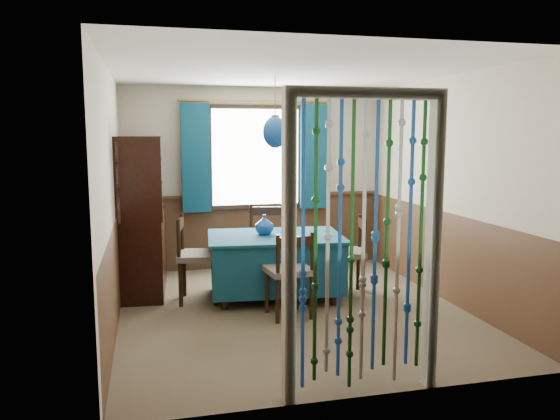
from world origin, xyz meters
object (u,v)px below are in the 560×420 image
object	(u,v)px
chair_right	(348,253)
vase_sideboard	(147,203)
chair_far	(267,242)
pendant_lamp	(275,132)
vase_table	(264,225)
bowl_shelf	(146,186)
chair_left	(196,256)
dining_table	(275,261)
chair_near	(290,272)
sideboard	(142,238)

from	to	relation	value
chair_right	vase_sideboard	world-z (taller)	vase_sideboard
chair_far	pendant_lamp	distance (m)	1.53
vase_table	bowl_shelf	bearing A→B (deg)	165.88
chair_left	chair_right	world-z (taller)	chair_left
vase_sideboard	chair_left	bearing A→B (deg)	-60.71
chair_right	pendant_lamp	world-z (taller)	pendant_lamp
chair_far	bowl_shelf	xyz separation A→B (m)	(-1.47, -0.27, 0.77)
chair_right	vase_table	size ratio (longest dim) A/B	4.41
vase_table	dining_table	bearing A→B (deg)	-37.13
chair_far	vase_table	bearing A→B (deg)	85.77
chair_near	sideboard	bearing A→B (deg)	130.40
bowl_shelf	sideboard	bearing A→B (deg)	101.31
vase_table	pendant_lamp	bearing A→B (deg)	-37.13
chair_right	vase_table	distance (m)	1.04
pendant_lamp	bowl_shelf	distance (m)	1.59
chair_left	vase_sideboard	world-z (taller)	vase_sideboard
bowl_shelf	vase_sideboard	distance (m)	0.66
chair_left	sideboard	bearing A→B (deg)	-128.05
chair_right	vase_sideboard	bearing A→B (deg)	77.72
dining_table	pendant_lamp	xyz separation A→B (m)	(0.00, 0.00, 1.46)
chair_left	bowl_shelf	bearing A→B (deg)	-112.90
chair_near	chair_left	size ratio (longest dim) A/B	0.93
pendant_lamp	bowl_shelf	world-z (taller)	pendant_lamp
dining_table	vase_sideboard	xyz separation A→B (m)	(-1.41, 1.01, 0.60)
chair_near	pendant_lamp	bearing A→B (deg)	83.37
chair_left	bowl_shelf	distance (m)	0.99
chair_far	sideboard	xyz separation A→B (m)	(-1.53, 0.03, 0.12)
chair_left	chair_right	xyz separation A→B (m)	(1.75, -0.16, -0.02)
chair_near	vase_table	distance (m)	0.86
chair_far	dining_table	bearing A→B (deg)	96.50
dining_table	bowl_shelf	size ratio (longest dim) A/B	7.07
chair_right	sideboard	size ratio (longest dim) A/B	0.50
dining_table	pendant_lamp	bearing A→B (deg)	95.91
vase_table	bowl_shelf	size ratio (longest dim) A/B	0.91
chair_near	sideboard	size ratio (longest dim) A/B	0.49
chair_left	vase_table	size ratio (longest dim) A/B	4.64
chair_left	pendant_lamp	size ratio (longest dim) A/B	1.22
chair_left	bowl_shelf	size ratio (longest dim) A/B	4.23
vase_table	vase_sideboard	world-z (taller)	vase_sideboard
bowl_shelf	vase_table	bearing A→B (deg)	-14.12
chair_far	vase_sideboard	bearing A→B (deg)	-1.73
chair_left	chair_right	distance (m)	1.76
sideboard	vase_sideboard	distance (m)	0.49
dining_table	chair_near	bearing A→B (deg)	-85.07
chair_right	vase_table	world-z (taller)	vase_table
sideboard	vase_table	distance (m)	1.52
vase_table	chair_right	bearing A→B (deg)	-9.42
chair_left	pendant_lamp	bearing A→B (deg)	93.81
chair_near	vase_sideboard	xyz separation A→B (m)	(-1.40, 1.71, 0.54)
dining_table	vase_sideboard	world-z (taller)	vase_sideboard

